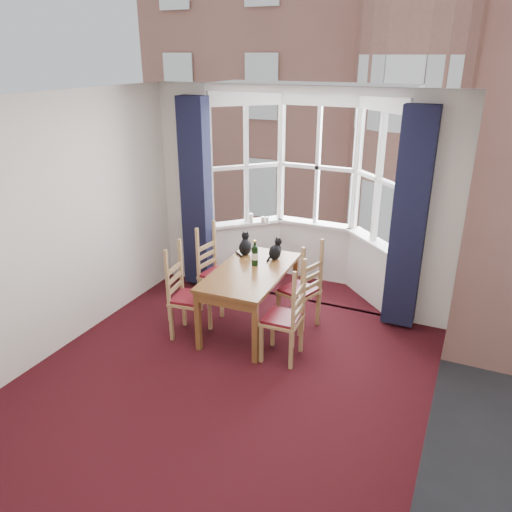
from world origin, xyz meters
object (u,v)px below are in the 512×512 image
Objects in this scene: candle_tall at (251,218)px; candle_short at (263,220)px; chair_left_near at (183,298)px; chair_right_far at (305,293)px; candle_extra at (267,220)px; cat_right at (275,251)px; chair_right_near at (290,321)px; wine_bottle at (255,254)px; cat_left at (245,246)px; dining_table at (250,277)px; chair_left_far at (213,274)px.

candle_short is at bearing 9.76° from candle_tall.
chair_left_near is 1.00× the size of chair_right_far.
candle_extra is at bearing 81.76° from chair_left_near.
cat_right is at bearing -49.95° from candle_tall.
chair_right_near is 1.02m from wine_bottle.
candle_extra is at bearing 106.88° from wine_bottle.
cat_left reaches higher than chair_right_far.
dining_table is 1.50m from candle_tall.
cat_right is at bearing -61.13° from candle_extra.
chair_left_far and chair_right_near have the same top height.
chair_left_near is 1.06m from cat_left.
cat_right is 1.10m from candle_short.
chair_left_far is at bearing 151.64° from chair_right_near.
candle_extra is (-1.00, 1.15, 0.45)m from chair_right_far.
candle_tall is (-1.23, 1.10, 0.47)m from chair_right_far.
dining_table is 11.13× the size of candle_tall.
wine_bottle is 1.33m from candle_tall.
cat_left reaches higher than dining_table.
candle_short is (-0.45, 1.37, 0.25)m from dining_table.
chair_right_far is at bearing -11.92° from cat_left.
wine_bottle is (0.64, 0.64, 0.43)m from chair_left_near.
candle_tall is (-0.76, 0.90, 0.07)m from cat_right.
chair_right_near is 3.07× the size of cat_left.
chair_right_near and chair_right_far have the same top height.
candle_extra is at bearing 120.19° from chair_right_near.
cat_right is at bearing 1.76° from cat_left.
chair_left_near is at bearing -130.86° from cat_right.
candle_extra is at bearing 130.97° from chair_right_far.
chair_left_near is 3.07× the size of cat_left.
cat_left is at bearing -178.24° from cat_right.
chair_left_far is 3.07× the size of cat_left.
cat_right is at bearing 49.14° from chair_left_near.
wine_bottle reaches higher than chair_right_far.
cat_right is at bearing 73.09° from dining_table.
chair_right_far is 1.58m from candle_extra.
chair_left_far is 0.59m from cat_left.
cat_left is 3.00× the size of candle_extra.
candle_extra is (-1.07, 1.84, 0.45)m from chair_right_near.
wine_bottle reaches higher than candle_tall.
cat_left is 1.06× the size of cat_right.
candle_extra is (0.27, 1.87, 0.45)m from chair_left_near.
cat_right is 1.18m from candle_tall.
chair_right_far is 9.21× the size of candle_extra.
cat_right is 0.89× the size of wine_bottle.
chair_left_near is at bearing -178.89° from chair_right_near.
chair_left_far is 0.92m from cat_right.
dining_table is 5.05× the size of cat_left.
cat_left is 0.98m from candle_tall.
cat_left is at bearing 137.38° from chair_right_near.
candle_extra reaches higher than chair_right_far.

